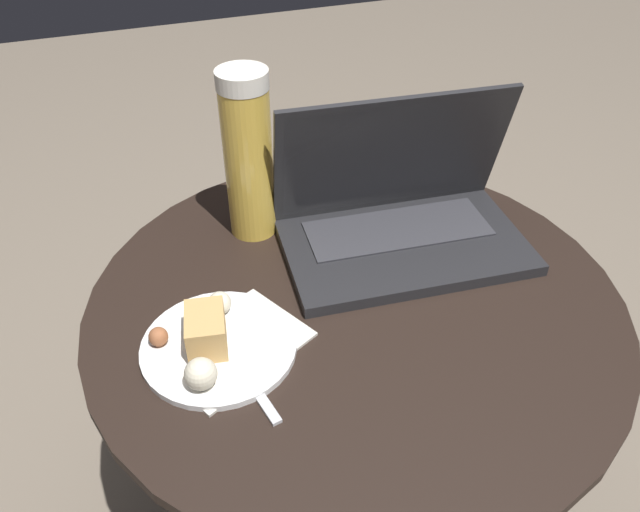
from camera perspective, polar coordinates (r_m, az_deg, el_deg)
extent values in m
plane|color=#726656|center=(1.32, 2.30, -22.38)|extent=(6.00, 6.00, 0.00)
cylinder|color=#515156|center=(1.31, 2.31, -22.22)|extent=(0.38, 0.38, 0.01)
cylinder|color=#515156|center=(1.08, 2.70, -15.02)|extent=(0.08, 0.08, 0.54)
cylinder|color=black|center=(0.87, 3.23, -4.09)|extent=(0.74, 0.74, 0.02)
cube|color=silver|center=(0.80, -7.91, -8.20)|extent=(0.21, 0.19, 0.00)
cube|color=#232326|center=(0.94, 7.72, 0.87)|extent=(0.38, 0.24, 0.02)
cube|color=#333338|center=(0.96, 7.12, 2.49)|extent=(0.29, 0.13, 0.00)
cube|color=#232326|center=(0.94, 6.58, 9.13)|extent=(0.36, 0.09, 0.21)
cube|color=silver|center=(0.94, 6.64, 9.01)|extent=(0.33, 0.08, 0.18)
cylinder|color=gold|center=(0.93, -6.53, 8.36)|extent=(0.07, 0.07, 0.23)
cylinder|color=white|center=(0.87, -7.16, 15.75)|extent=(0.07, 0.07, 0.03)
cylinder|color=white|center=(0.80, -9.21, -8.14)|extent=(0.20, 0.20, 0.01)
cube|color=tan|center=(0.78, -10.38, -6.69)|extent=(0.06, 0.08, 0.05)
sphere|color=beige|center=(0.83, -9.17, -4.26)|extent=(0.03, 0.03, 0.03)
sphere|color=#9E5B38|center=(0.80, -14.56, -7.15)|extent=(0.02, 0.02, 0.02)
sphere|color=beige|center=(0.74, -10.85, -10.54)|extent=(0.04, 0.04, 0.04)
cube|color=silver|center=(0.75, -6.07, -11.85)|extent=(0.04, 0.12, 0.00)
cube|color=silver|center=(0.81, -8.80, -7.79)|extent=(0.03, 0.05, 0.00)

